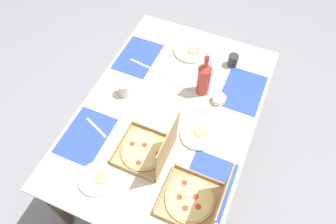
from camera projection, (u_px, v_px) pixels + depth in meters
The scene contains 19 objects.
ground_plane at pixel (168, 160), 2.63m from camera, with size 6.00×6.00×0.00m, color gray.
dining_table at pixel (168, 120), 2.11m from camera, with size 1.59×1.09×0.72m.
placemat_near_left at pixel (138, 57), 2.30m from camera, with size 0.36×0.26×0.00m, color #2D4C9E.
placemat_near_right at pixel (86, 135), 1.94m from camera, with size 0.36×0.26×0.00m, color #2D4C9E.
placemat_far_left at pixel (243, 91), 2.13m from camera, with size 0.36×0.26×0.00m, color #2D4C9E.
placemat_far_right at pixel (207, 184), 1.76m from camera, with size 0.36×0.26×0.00m, color #2D4C9E.
pizza_box_edge_far at pixel (148, 150), 1.82m from camera, with size 0.30×0.32×0.33m.
pizza_box_corner_right at pixel (196, 199), 1.66m from camera, with size 0.30×0.31×0.34m.
plate_far_right at pixel (97, 179), 1.77m from camera, with size 0.21×0.21×0.03m.
plate_near_right at pixel (198, 134), 1.93m from camera, with size 0.22×0.22×0.03m.
plate_far_left at pixel (191, 51), 2.32m from camera, with size 0.24×0.24×0.03m.
soda_bottle at pixel (204, 78), 2.02m from camera, with size 0.09×0.09×0.32m.
cup_spare at pixel (233, 60), 2.22m from camera, with size 0.07×0.07×0.09m, color #333338.
cup_clear_right at pixel (125, 89), 2.07m from camera, with size 0.08×0.08×0.10m, color silver.
condiment_bowl at pixel (219, 99), 2.06m from camera, with size 0.09×0.09×0.04m, color white.
fork_by_near_left at pixel (142, 64), 2.26m from camera, with size 0.19×0.02×0.01m, color #B7B7BC.
knife_by_far_left at pixel (177, 83), 2.16m from camera, with size 0.21×0.02×0.01m, color #B7B7BC.
fork_by_far_right at pixel (144, 110), 2.04m from camera, with size 0.19×0.02×0.01m, color #B7B7BC.
fork_by_near_right at pixel (96, 128), 1.96m from camera, with size 0.19×0.02×0.01m, color #B7B7BC.
Camera 1 is at (1.04, 0.45, 2.41)m, focal length 33.89 mm.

